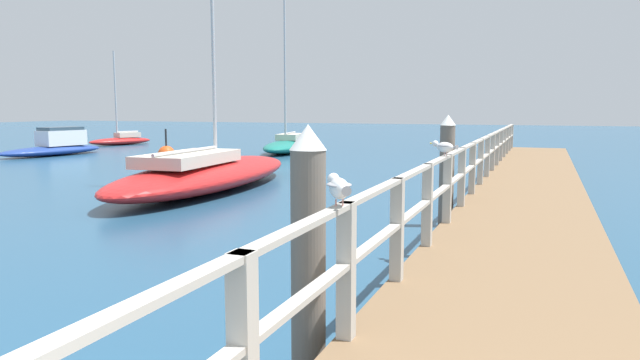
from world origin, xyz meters
The scene contains 11 objects.
pier_deck centered at (0.00, 13.34, 0.27)m, with size 2.27×26.69×0.54m, color brown.
pier_railing centered at (-1.05, 13.34, 1.18)m, with size 0.12×25.21×1.04m.
dock_piling_near centered at (-1.43, 4.11, 1.08)m, with size 0.29×0.29×2.14m.
dock_piling_far centered at (-1.43, 10.96, 1.08)m, with size 0.29×0.29×2.14m.
seagull_foreground centered at (-1.06, 3.78, 1.71)m, with size 0.30×0.42×0.21m.
seagull_background centered at (-1.06, 8.33, 1.71)m, with size 0.44×0.26×0.21m.
boat_2 centered at (-21.62, 20.88, 0.44)m, with size 2.27×5.55×1.34m.
boat_3 centered at (-8.44, 13.57, 0.46)m, with size 3.35×9.16×8.92m.
boat_5 centered at (-11.94, 26.49, 0.40)m, with size 2.92×6.01×8.09m.
boat_6 centered at (-24.03, 28.31, 0.32)m, with size 2.56×4.27×5.68m.
channel_buoy centered at (-14.38, 19.76, 0.36)m, with size 0.70×0.70×1.40m.
Camera 1 is at (0.28, 0.01, 2.26)m, focal length 32.10 mm.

